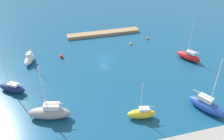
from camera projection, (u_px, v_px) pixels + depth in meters
name	position (u px, v px, depth m)	size (l,w,h in m)	color
water	(104.00, 59.00, 62.52)	(160.00, 160.00, 0.00)	navy
pier_dock	(104.00, 33.00, 74.98)	(22.76, 2.79, 0.88)	#997A56
sailboat_white_west_end	(29.00, 59.00, 60.26)	(3.07, 5.47, 8.71)	white
sailboat_blue_off_beacon	(207.00, 105.00, 45.39)	(5.70, 7.68, 11.51)	#2347B2
sailboat_gray_outer_mooring	(50.00, 112.00, 43.71)	(8.30, 4.52, 11.23)	gray
sailboat_yellow_inner_mooring	(142.00, 113.00, 43.88)	(5.50, 2.73, 7.78)	yellow
sailboat_navy_far_north	(12.00, 88.00, 50.45)	(6.21, 4.91, 10.49)	#141E4C
sailboat_red_lone_north	(189.00, 56.00, 61.61)	(5.17, 6.62, 10.65)	red
mooring_buoy_orange	(148.00, 38.00, 72.12)	(0.71, 0.71, 0.71)	orange
mooring_buoy_yellow	(131.00, 44.00, 69.11)	(0.69, 0.69, 0.69)	yellow
mooring_buoy_red	(61.00, 56.00, 62.74)	(0.89, 0.89, 0.89)	red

